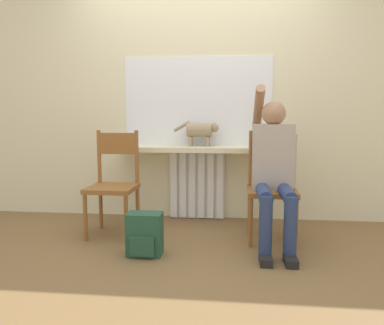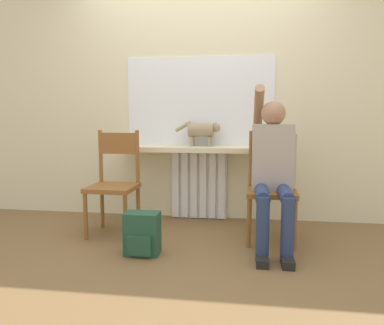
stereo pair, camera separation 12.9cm
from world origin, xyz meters
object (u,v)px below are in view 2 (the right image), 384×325
person (273,166)px  backpack (142,234)px  chair_left (114,182)px  chair_right (271,186)px  cat (202,130)px

person → backpack: size_ratio=4.01×
chair_left → person: bearing=-4.3°
chair_right → chair_left: bearing=-178.6°
chair_right → backpack: (-1.01, -0.50, -0.31)m
chair_left → chair_right: (1.41, -0.00, 0.00)m
cat → backpack: 1.33m
chair_left → backpack: size_ratio=2.83×
person → chair_right: bearing=89.6°
chair_left → backpack: chair_left is taller
backpack → cat: bearing=71.3°
chair_left → person: (1.41, -0.13, 0.19)m
chair_left → person: size_ratio=0.71×
person → backpack: bearing=-160.2°
chair_left → person: 1.43m
chair_left → chair_right: same height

